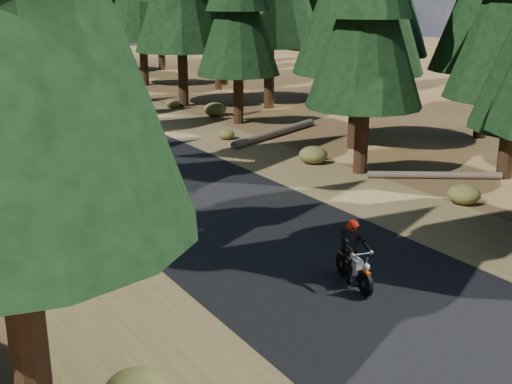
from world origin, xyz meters
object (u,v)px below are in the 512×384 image
log_near (275,133)px  log_far (434,175)px  rider_follow (151,182)px  rider_lead (354,265)px

log_near → log_far: log_near is taller
log_near → rider_follow: size_ratio=3.07×
log_far → rider_follow: (-8.74, 2.90, 0.43)m
rider_lead → rider_follow: size_ratio=0.87×
log_far → rider_lead: rider_lead is taller
log_near → log_far: bearing=-106.2°
rider_lead → rider_follow: rider_follow is taller
log_near → rider_follow: (-7.92, -5.23, 0.39)m
log_far → rider_lead: 8.92m
rider_lead → log_far: bearing=-134.1°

